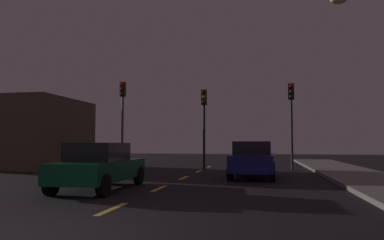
{
  "coord_description": "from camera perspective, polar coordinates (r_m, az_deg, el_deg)",
  "views": [
    {
      "loc": [
        3.36,
        -5.13,
        1.48
      ],
      "look_at": [
        -0.27,
        13.45,
        2.74
      ],
      "focal_mm": 33.53,
      "sensor_mm": 36.0,
      "label": 1
    }
  ],
  "objects": [
    {
      "name": "traffic_signal_left",
      "position": [
        22.41,
        -10.99,
        1.9
      ],
      "size": [
        0.32,
        0.38,
        5.28
      ],
      "color": "#4C4C51",
      "rests_on": "ground_plane"
    },
    {
      "name": "traffic_signal_center",
      "position": [
        21.01,
        1.92,
        1.12
      ],
      "size": [
        0.32,
        0.38,
        4.66
      ],
      "color": "black",
      "rests_on": "ground_plane"
    },
    {
      "name": "storefront_left",
      "position": [
        24.5,
        -24.05,
        -1.97
      ],
      "size": [
        5.44,
        6.13,
        4.24
      ],
      "primitive_type": "cube",
      "color": "brown",
      "rests_on": "ground_plane"
    },
    {
      "name": "lane_stripe_fourth",
      "position": [
        15.76,
        -1.33,
        -9.17
      ],
      "size": [
        0.16,
        1.6,
        0.01
      ],
      "primitive_type": "cube",
      "color": "#EACC4C",
      "rests_on": "ground_plane"
    },
    {
      "name": "lane_stripe_sixth",
      "position": [
        23.22,
        2.72,
        -7.44
      ],
      "size": [
        0.16,
        1.6,
        0.01
      ],
      "primitive_type": "cube",
      "color": "#EACC4C",
      "rests_on": "ground_plane"
    },
    {
      "name": "street_lamp_right",
      "position": [
        13.8,
        28.29,
        7.5
      ],
      "size": [
        2.12,
        0.36,
        6.67
      ],
      "color": "#4C4C51",
      "rests_on": "ground_plane"
    },
    {
      "name": "car_stopped_ahead",
      "position": [
        15.92,
        9.66,
        -6.21
      ],
      "size": [
        1.99,
        4.14,
        1.58
      ],
      "color": "navy",
      "rests_on": "ground_plane"
    },
    {
      "name": "traffic_signal_right",
      "position": [
        20.82,
        15.52,
        1.65
      ],
      "size": [
        0.32,
        0.38,
        4.86
      ],
      "color": "#2D2D30",
      "rests_on": "ground_plane"
    },
    {
      "name": "ground_plane",
      "position": [
        12.67,
        -4.49,
        -10.5
      ],
      "size": [
        80.0,
        80.0,
        0.0
      ],
      "primitive_type": "plane",
      "color": "black"
    },
    {
      "name": "lane_stripe_third",
      "position": [
        12.1,
        -5.26,
        -10.79
      ],
      "size": [
        0.16,
        1.6,
        0.01
      ],
      "primitive_type": "cube",
      "color": "#EACC4C",
      "rests_on": "ground_plane"
    },
    {
      "name": "lane_stripe_fifth",
      "position": [
        19.48,
        1.09,
        -8.14
      ],
      "size": [
        0.16,
        1.6,
        0.01
      ],
      "primitive_type": "cube",
      "color": "#EACC4C",
      "rests_on": "ground_plane"
    },
    {
      "name": "lane_stripe_second",
      "position": [
        8.56,
        -12.63,
        -13.65
      ],
      "size": [
        0.16,
        1.6,
        0.01
      ],
      "primitive_type": "cube",
      "color": "#EACC4C",
      "rests_on": "ground_plane"
    },
    {
      "name": "car_adjacent_lane",
      "position": [
        12.11,
        -14.44,
        -7.08
      ],
      "size": [
        1.92,
        4.36,
        1.51
      ],
      "color": "#0F4C2D",
      "rests_on": "ground_plane"
    }
  ]
}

